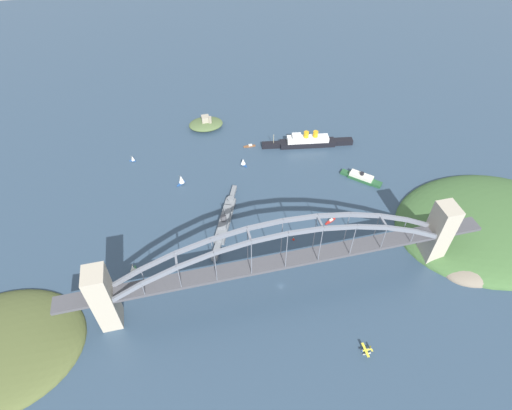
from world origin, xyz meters
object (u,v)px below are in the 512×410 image
small_boat_4 (133,269)px  small_boat_3 (181,179)px  seaplane_taxiing_near_bridge (366,351)px  naval_cruiser (225,220)px  fort_island_mid_harbor (206,124)px  ocean_liner (308,141)px  small_boat_2 (133,158)px  harbor_ferry_steamer (361,177)px  small_boat_1 (330,221)px  channel_marker_buoy (294,239)px  harbor_arch_bridge (283,261)px  small_boat_0 (250,146)px  small_boat_5 (243,162)px

small_boat_4 → small_boat_3: bearing=63.5°
small_boat_3 → seaplane_taxiing_near_bridge: bearing=-63.0°
naval_cruiser → fort_island_mid_harbor: 146.11m
ocean_liner → small_boat_4: 218.28m
small_boat_2 → small_boat_4: (-2.99, -138.13, 0.76)m
harbor_ferry_steamer → small_boat_1: 65.34m
ocean_liner → small_boat_3: bearing=-167.6°
fort_island_mid_harbor → channel_marker_buoy: (45.29, -178.09, -3.08)m
harbor_ferry_steamer → small_boat_2: size_ratio=4.68×
naval_cruiser → small_boat_1: (87.73, -19.99, -2.43)m
small_boat_2 → small_boat_3: (43.55, -44.94, 1.72)m
channel_marker_buoy → small_boat_4: bearing=-178.8°
harbor_arch_bridge → small_boat_0: harbor_arch_bridge is taller
harbor_arch_bridge → small_boat_1: size_ratio=27.67×
seaplane_taxiing_near_bridge → harbor_arch_bridge: bearing=122.5°
fort_island_mid_harbor → channel_marker_buoy: 183.78m
naval_cruiser → small_boat_5: bearing=66.5°
harbor_ferry_steamer → fort_island_mid_harbor: size_ratio=0.89×
small_boat_5 → small_boat_1: bearing=-58.6°
small_boat_0 → small_boat_5: small_boat_5 is taller
naval_cruiser → small_boat_5: (31.39, 72.16, 0.63)m
small_boat_2 → channel_marker_buoy: 184.46m
small_boat_2 → small_boat_4: small_boat_4 is taller
channel_marker_buoy → small_boat_1: bearing=18.2°
naval_cruiser → harbor_ferry_steamer: bearing=10.2°
seaplane_taxiing_near_bridge → channel_marker_buoy: 104.38m
harbor_ferry_steamer → small_boat_1: harbor_ferry_steamer is taller
small_boat_4 → ocean_liner: bearing=34.2°
naval_cruiser → small_boat_3: (-30.59, 58.52, 1.88)m
harbor_ferry_steamer → seaplane_taxiing_near_bridge: harbor_ferry_steamer is taller
harbor_arch_bridge → harbor_ferry_steamer: harbor_arch_bridge is taller
harbor_arch_bridge → small_boat_2: (-102.73, 176.21, -26.57)m
fort_island_mid_harbor → small_boat_4: size_ratio=4.00×
ocean_liner → channel_marker_buoy: ocean_liner is taller
harbor_arch_bridge → fort_island_mid_harbor: (-22.94, 218.75, -25.73)m
small_boat_0 → small_boat_4: bearing=-132.1°
harbor_arch_bridge → harbor_ferry_steamer: bearing=42.3°
harbor_arch_bridge → ocean_liner: (74.86, 160.70, -24.93)m
small_boat_3 → small_boat_5: bearing=12.4°
channel_marker_buoy → harbor_arch_bridge: bearing=-118.8°
small_boat_3 → small_boat_0: bearing=28.8°
ocean_liner → small_boat_3: size_ratio=8.74×
small_boat_3 → small_boat_5: small_boat_3 is taller
seaplane_taxiing_near_bridge → small_boat_2: (-142.37, 238.48, 1.31)m
ocean_liner → naval_cruiser: naval_cruiser is taller
small_boat_2 → small_boat_5: bearing=-16.5°
channel_marker_buoy → small_boat_0: bearing=92.9°
fort_island_mid_harbor → small_boat_0: fort_island_mid_harbor is taller
small_boat_5 → fort_island_mid_harbor: bearing=109.2°
naval_cruiser → small_boat_2: bearing=125.6°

